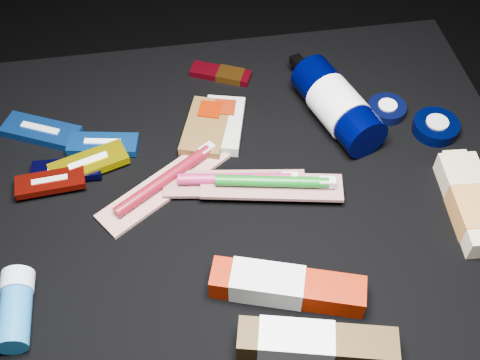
{
  "coord_description": "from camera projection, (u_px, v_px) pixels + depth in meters",
  "views": [
    {
      "loc": [
        -0.08,
        -0.59,
        1.18
      ],
      "look_at": [
        0.01,
        0.01,
        0.42
      ],
      "focal_mm": 45.0,
      "sensor_mm": 36.0,
      "label": 1
    }
  ],
  "objects": [
    {
      "name": "luna_bar_3",
      "position": [
        89.0,
        164.0,
        1.0
      ],
      "size": [
        0.14,
        0.08,
        0.02
      ],
      "rotation": [
        0.0,
        0.0,
        0.31
      ],
      "color": "#C3B200",
      "rests_on": "cloth_table"
    },
    {
      "name": "luna_bar_4",
      "position": [
        51.0,
        182.0,
        0.97
      ],
      "size": [
        0.11,
        0.05,
        0.01
      ],
      "rotation": [
        0.0,
        0.0,
        0.07
      ],
      "color": "#6F0D06",
      "rests_on": "cloth_table"
    },
    {
      "name": "cream_tin_upper",
      "position": [
        387.0,
        109.0,
        1.08
      ],
      "size": [
        0.07,
        0.07,
        0.02
      ],
      "rotation": [
        0.0,
        0.0,
        -0.24
      ],
      "color": "black",
      "rests_on": "cloth_table"
    },
    {
      "name": "clif_bar_1",
      "position": [
        223.0,
        123.0,
        1.06
      ],
      "size": [
        0.1,
        0.14,
        0.02
      ],
      "rotation": [
        0.0,
        0.0,
        -0.26
      ],
      "color": "beige",
      "rests_on": "cloth_table"
    },
    {
      "name": "toothbrush_pack_1",
      "position": [
        237.0,
        181.0,
        0.97
      ],
      "size": [
        0.24,
        0.09,
        0.03
      ],
      "rotation": [
        0.0,
        0.0,
        -0.14
      ],
      "color": "#ADA8A2",
      "rests_on": "cloth_table"
    },
    {
      "name": "toothbrush_pack_0",
      "position": [
        166.0,
        182.0,
        0.98
      ],
      "size": [
        0.23,
        0.18,
        0.03
      ],
      "rotation": [
        0.0,
        0.0,
        0.6
      ],
      "color": "silver",
      "rests_on": "cloth_table"
    },
    {
      "name": "deodorant_stick",
      "position": [
        16.0,
        308.0,
        0.83
      ],
      "size": [
        0.05,
        0.11,
        0.05
      ],
      "rotation": [
        0.0,
        0.0,
        -0.01
      ],
      "color": "#1B65A5",
      "rests_on": "cloth_table"
    },
    {
      "name": "ground",
      "position": [
        234.0,
        306.0,
        1.29
      ],
      "size": [
        3.0,
        3.0,
        0.0
      ],
      "primitive_type": "plane",
      "color": "black",
      "rests_on": "ground"
    },
    {
      "name": "cream_tin_lower",
      "position": [
        436.0,
        127.0,
        1.06
      ],
      "size": [
        0.08,
        0.08,
        0.02
      ],
      "rotation": [
        0.0,
        0.0,
        -0.27
      ],
      "color": "black",
      "rests_on": "cloth_table"
    },
    {
      "name": "cloth_table",
      "position": [
        233.0,
        258.0,
        1.13
      ],
      "size": [
        0.98,
        0.78,
        0.4
      ],
      "primitive_type": "cube",
      "color": "black",
      "rests_on": "ground"
    },
    {
      "name": "luna_bar_2",
      "position": [
        67.0,
        170.0,
        0.99
      ],
      "size": [
        0.12,
        0.05,
        0.02
      ],
      "rotation": [
        0.0,
        0.0,
        -0.04
      ],
      "color": "black",
      "rests_on": "cloth_table"
    },
    {
      "name": "toothpaste_carton_red",
      "position": [
        280.0,
        286.0,
        0.85
      ],
      "size": [
        0.22,
        0.11,
        0.04
      ],
      "rotation": [
        0.0,
        0.0,
        -0.31
      ],
      "color": "#891500",
      "rests_on": "cloth_table"
    },
    {
      "name": "bodywash_bottle",
      "position": [
        472.0,
        204.0,
        0.94
      ],
      "size": [
        0.08,
        0.19,
        0.04
      ],
      "rotation": [
        0.0,
        0.0,
        -0.08
      ],
      "color": "beige",
      "rests_on": "cloth_table"
    },
    {
      "name": "luna_bar_1",
      "position": [
        103.0,
        144.0,
        1.03
      ],
      "size": [
        0.13,
        0.07,
        0.02
      ],
      "rotation": [
        0.0,
        0.0,
        -0.18
      ],
      "color": "#1049A9",
      "rests_on": "cloth_table"
    },
    {
      "name": "lotion_bottle",
      "position": [
        337.0,
        105.0,
        1.05
      ],
      "size": [
        0.13,
        0.25,
        0.08
      ],
      "rotation": [
        0.0,
        0.0,
        0.31
      ],
      "color": "black",
      "rests_on": "cloth_table"
    },
    {
      "name": "toothpaste_carton_green",
      "position": [
        309.0,
        343.0,
        0.79
      ],
      "size": [
        0.21,
        0.09,
        0.04
      ],
      "rotation": [
        0.0,
        0.0,
        -0.24
      ],
      "color": "#39290F",
      "rests_on": "cloth_table"
    },
    {
      "name": "toothbrush_pack_2",
      "position": [
        274.0,
        184.0,
        0.96
      ],
      "size": [
        0.23,
        0.09,
        0.03
      ],
      "rotation": [
        0.0,
        0.0,
        -0.19
      ],
      "color": "#BFB5B1",
      "rests_on": "cloth_table"
    },
    {
      "name": "luna_bar_0",
      "position": [
        41.0,
        131.0,
        1.05
      ],
      "size": [
        0.14,
        0.1,
        0.02
      ],
      "rotation": [
        0.0,
        0.0,
        -0.45
      ],
      "color": "#103F9C",
      "rests_on": "cloth_table"
    },
    {
      "name": "clif_bar_0",
      "position": [
        207.0,
        126.0,
        1.06
      ],
      "size": [
        0.11,
        0.15,
        0.02
      ],
      "rotation": [
        0.0,
        0.0,
        -0.32
      ],
      "color": "brown",
      "rests_on": "cloth_table"
    },
    {
      "name": "power_bar",
      "position": [
        224.0,
        74.0,
        1.15
      ],
      "size": [
        0.12,
        0.08,
        0.01
      ],
      "rotation": [
        0.0,
        0.0,
        -0.43
      ],
      "color": "#680510",
      "rests_on": "cloth_table"
    }
  ]
}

